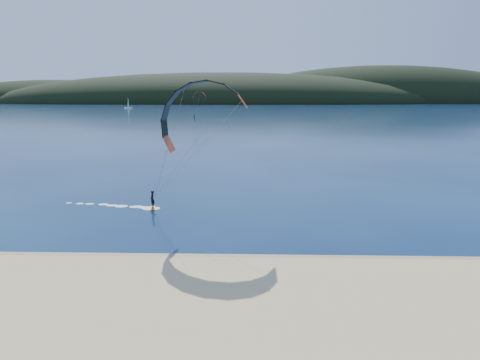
% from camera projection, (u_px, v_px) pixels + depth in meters
% --- Properties ---
extents(ground, '(1800.00, 1800.00, 0.00)m').
position_uv_depth(ground, '(164.00, 291.00, 24.70)').
color(ground, '#081A3D').
rests_on(ground, ground).
extents(wet_sand, '(220.00, 2.50, 0.10)m').
position_uv_depth(wet_sand, '(177.00, 261.00, 29.09)').
color(wet_sand, '#8E7853').
rests_on(wet_sand, ground).
extents(headland, '(1200.00, 310.00, 140.00)m').
position_uv_depth(headland, '(248.00, 103.00, 753.69)').
color(headland, black).
rests_on(headland, ground).
extents(kitesurfer_near, '(21.74, 8.41, 13.45)m').
position_uv_depth(kitesurfer_near, '(204.00, 129.00, 35.79)').
color(kitesurfer_near, '#C88B17').
rests_on(kitesurfer_near, ground).
extents(kitesurfer_far, '(8.05, 7.80, 13.49)m').
position_uv_depth(kitesurfer_far, '(199.00, 99.00, 211.26)').
color(kitesurfer_far, '#C88B17').
rests_on(kitesurfer_far, ground).
extents(sailboat, '(8.04, 5.13, 11.35)m').
position_uv_depth(sailboat, '(128.00, 107.00, 415.78)').
color(sailboat, white).
rests_on(sailboat, ground).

